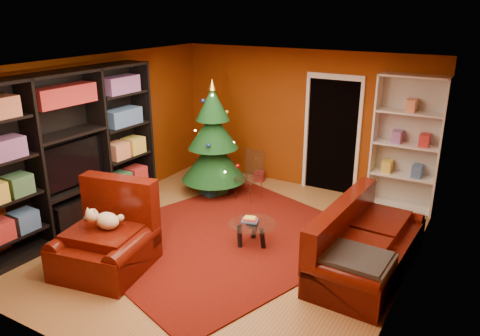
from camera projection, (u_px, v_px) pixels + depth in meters
The scene contains 18 objects.
floor at pixel (227, 244), 6.98m from camera, with size 5.00×5.50×0.05m, color olive.
ceiling at pixel (225, 63), 6.10m from camera, with size 5.00×5.50×0.05m, color silver.
wall_back at pixel (303, 119), 8.81m from camera, with size 5.00×0.05×2.60m, color #7D3209.
wall_left at pixel (96, 135), 7.73m from camera, with size 0.05×5.50×2.60m, color #7D3209.
wall_right at pixel (413, 194), 5.35m from camera, with size 0.05×5.50×2.60m, color #7D3209.
doorway at pixel (332, 137), 8.57m from camera, with size 1.06×0.60×2.16m, color black, non-canonical shape.
rug at pixel (225, 238), 7.08m from camera, with size 3.18×3.70×0.02m, color #5E110A.
media_unit at pixel (69, 155), 6.99m from camera, with size 0.49×3.20×2.46m, color black, non-canonical shape.
christmas_tree at pixel (213, 139), 8.50m from camera, with size 1.20×1.20×2.13m, color #103F19, non-canonical shape.
gift_box_teal at pixel (211, 187), 8.65m from camera, with size 0.31×0.31×0.31m, color #145970.
gift_box_green at pixel (220, 188), 8.69m from camera, with size 0.23×0.23×0.23m, color #1F6232.
gift_box_red at pixel (259, 176), 9.37m from camera, with size 0.19×0.19×0.19m, color maroon.
white_bookshelf at pixel (407, 145), 7.77m from camera, with size 1.09×0.39×2.35m, color white, non-canonical shape.
armchair at pixel (104, 238), 6.10m from camera, with size 1.20×1.20×0.94m, color #410C05, non-canonical shape.
dog at pixel (107, 221), 6.05m from camera, with size 0.40×0.30×0.31m, color beige, non-canonical shape.
sofa at pixel (369, 239), 6.08m from camera, with size 2.14×0.96×0.92m, color #410C05, non-canonical shape.
coffee_table at pixel (252, 234), 6.82m from camera, with size 0.71×0.71×0.44m, color gray, non-canonical shape.
acrylic_chair at pixel (249, 178), 8.37m from camera, with size 0.41×0.45×0.81m, color #66605B, non-canonical shape.
Camera 1 is at (3.27, -5.28, 3.35)m, focal length 35.00 mm.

